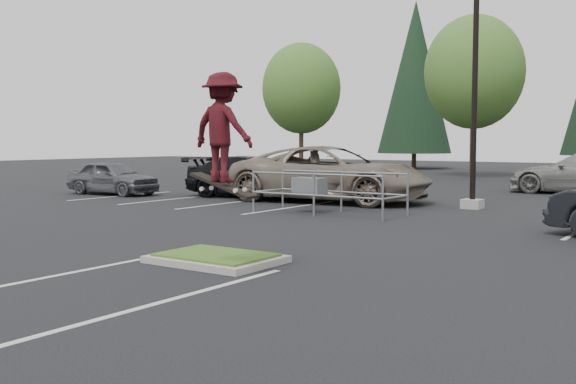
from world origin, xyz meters
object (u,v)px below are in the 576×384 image
Objects in this scene: decid_a at (301,91)px; conif_a at (415,77)px; cart_corral at (314,187)px; car_l_black at (253,177)px; car_l_grey at (113,177)px; skateboarder at (223,128)px; light_pole at (475,65)px; car_l_tan at (330,174)px; decid_b at (474,76)px.

decid_a is 10.85m from conif_a.
decid_a is 1.98× the size of cart_corral.
car_l_black is (6.00, -28.50, -6.30)m from conif_a.
skateboarder is at bearing -128.42° from car_l_grey.
light_pole is 25.86m from decid_a.
light_pole is 31.63m from conif_a.
light_pole is 1.41× the size of car_l_tan.
skateboarder is 0.27× the size of car_l_tan.
decid_a is 1.24× the size of car_l_tan.
light_pole is 2.49× the size of car_l_grey.
light_pole is at bearing -90.28° from car_l_tan.
skateboarder is 0.48× the size of car_l_grey.
decid_b is at bearing -49.83° from conif_a.
decid_a is 23.37m from car_l_tan.
light_pole is at bearing -70.65° from decid_b.
conif_a is at bearing -2.12° from car_l_grey.
decid_b reaches higher than skateboarder.
conif_a is 34.41m from cart_corral.
car_l_grey is at bearing -77.73° from decid_a.
car_l_tan is at bearing -85.56° from decid_b.
cart_corral is (3.00, -22.53, -5.24)m from decid_b.
decid_a is at bearing -177.61° from decid_b.
cart_corral is 2.31× the size of skateboarder.
car_l_tan is (-5.54, 12.50, -1.38)m from skateboarder.
skateboarder reaches higher than car_l_black.
conif_a reaches higher than decid_b.
car_l_black is (-4.99, 3.49, -0.01)m from cart_corral.
decid_a is 4.56× the size of skateboarder.
conif_a is at bearing 68.09° from decid_a.
decid_a is at bearing -56.75° from skateboarder.
skateboarder is at bearing -69.89° from conif_a.
light_pole is 2.25× the size of cart_corral.
cart_corral is 1.11× the size of car_l_grey.
conif_a is 30.65m from car_l_tan.
light_pole is 1.14× the size of decid_a.
car_l_tan is at bearing -64.34° from skateboarder.
car_l_tan is at bearing -79.27° from car_l_grey.
conif_a is at bearing 12.42° from car_l_tan.
light_pole is at bearing -82.14° from car_l_grey.
conif_a reaches higher than cart_corral.
car_l_tan reaches higher than car_l_black.
car_l_grey is at bearing 97.82° from car_l_tan.
car_l_grey is (-5.50, -2.20, -0.10)m from car_l_black.
car_l_tan is (9.47, -28.50, -6.10)m from conif_a.
decid_a is 2.19× the size of car_l_grey.
car_l_black is at bearing 84.04° from car_l_tan.
decid_a reaches higher than car_l_tan.
decid_b is 32.51m from skateboarder.
light_pole reaches higher than skateboarder.
light_pole is 0.78× the size of conif_a.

